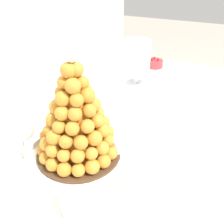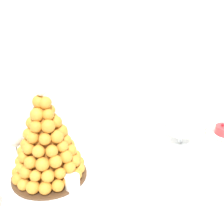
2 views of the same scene
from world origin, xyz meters
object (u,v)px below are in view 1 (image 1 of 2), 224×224
Objects in this scene: dessert_cup_left at (72,204)px; dessert_cup_mid_left at (117,146)px; serving_tray at (93,146)px; macaron_goblet at (137,58)px; wine_glass at (20,130)px; dessert_cup_centre at (144,111)px; fruit_tart_plate at (154,65)px; croquembouche at (76,117)px.

dessert_cup_mid_left is at bearing -0.12° from dessert_cup_left.
macaron_goblet is at bearing 6.28° from serving_tray.
wine_glass is at bearing 172.61° from macaron_goblet.
wine_glass is (0.09, 0.23, 0.08)m from dessert_cup_left.
fruit_tart_plate reaches higher than dessert_cup_centre.
serving_tray is 2.82× the size of macaron_goblet.
wine_glass is at bearing 173.74° from fruit_tart_plate.
dessert_cup_centre is at bearing -30.57° from wine_glass.
wine_glass reaches higher than fruit_tart_plate.
wine_glass reaches higher than dessert_cup_centre.
dessert_cup_left reaches higher than dessert_cup_mid_left.
croquembouche is at bearing 157.67° from serving_tray.
wine_glass is (-0.39, 0.23, 0.09)m from dessert_cup_centre.
dessert_cup_left is 0.25m from dessert_cup_mid_left.
dessert_cup_left is at bearing -172.93° from fruit_tart_plate.
dessert_cup_left is 0.79m from macaron_goblet.
serving_tray is at bearing 93.18° from dessert_cup_mid_left.
dessert_cup_centre is at bearing -166.39° from fruit_tart_plate.
wine_glass is (-0.10, 0.13, -0.02)m from croquembouche.
croquembouche is 1.45× the size of macaron_goblet.
dessert_cup_mid_left is 0.26× the size of fruit_tart_plate.
croquembouche is 6.53× the size of dessert_cup_centre.
macaron_goblet is 0.28m from fruit_tart_plate.
croquembouche is 5.93× the size of dessert_cup_left.
croquembouche is (-0.05, 0.02, 0.14)m from serving_tray.
wine_glass is (-0.68, 0.09, -0.02)m from macaron_goblet.
serving_tray is 0.15m from croquembouche.
wine_glass is at bearing 149.43° from dessert_cup_centre.
dessert_cup_left is 1.03m from fruit_tart_plate.
macaron_goblet is at bearing 176.80° from fruit_tart_plate.
serving_tray is at bearing -176.76° from fruit_tart_plate.
croquembouche is at bearing 28.50° from dessert_cup_left.
dessert_cup_centre is at bearing -0.35° from dessert_cup_left.
serving_tray is at bearing 18.77° from dessert_cup_left.
fruit_tart_plate is (0.78, 0.13, -0.02)m from dessert_cup_mid_left.
serving_tray is 0.26m from dessert_cup_left.
dessert_cup_centre is 0.26× the size of fruit_tart_plate.
macaron_goblet is 1.18× the size of fruit_tart_plate.
serving_tray is at bearing -44.16° from wine_glass.
dessert_cup_left is at bearing -151.50° from croquembouche.
macaron_goblet is (0.53, 0.06, 0.13)m from serving_tray.
macaron_goblet is 0.69m from wine_glass.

